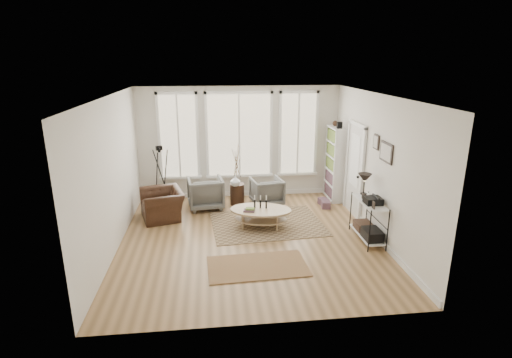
{
  "coord_description": "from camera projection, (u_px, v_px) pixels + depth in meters",
  "views": [
    {
      "loc": [
        -0.7,
        -7.46,
        3.57
      ],
      "look_at": [
        0.2,
        0.6,
        1.1
      ],
      "focal_mm": 28.0,
      "sensor_mm": 36.0,
      "label": 1
    }
  ],
  "objects": [
    {
      "name": "armchair_right",
      "position": [
        267.0,
        191.0,
        10.05
      ],
      "size": [
        0.86,
        0.87,
        0.69
      ],
      "primitive_type": "imported",
      "rotation": [
        0.0,
        0.0,
        3.32
      ],
      "color": "slate",
      "rests_on": "ground"
    },
    {
      "name": "rug_main",
      "position": [
        267.0,
        223.0,
        8.95
      ],
      "size": [
        2.57,
        2.01,
        0.01
      ],
      "primitive_type": "cube",
      "rotation": [
        0.0,
        0.0,
        0.08
      ],
      "color": "brown",
      "rests_on": "ground"
    },
    {
      "name": "bay_window",
      "position": [
        239.0,
        137.0,
        10.32
      ],
      "size": [
        4.14,
        0.12,
        2.24
      ],
      "color": "#D2BC83",
      "rests_on": "ground"
    },
    {
      "name": "rug_runner",
      "position": [
        258.0,
        266.0,
        7.11
      ],
      "size": [
        1.8,
        1.06,
        0.01
      ],
      "primitive_type": "cube",
      "rotation": [
        0.0,
        0.0,
        0.05
      ],
      "color": "brown",
      "rests_on": "ground"
    },
    {
      "name": "low_shelf",
      "position": [
        368.0,
        216.0,
        8.03
      ],
      "size": [
        0.38,
        1.08,
        1.3
      ],
      "color": "white",
      "rests_on": "ground"
    },
    {
      "name": "accent_chair",
      "position": [
        163.0,
        204.0,
        9.2
      ],
      "size": [
        1.22,
        1.13,
        0.66
      ],
      "primitive_type": "imported",
      "rotation": [
        0.0,
        0.0,
        -1.3
      ],
      "color": "#351F15",
      "rests_on": "ground"
    },
    {
      "name": "tripod_camera",
      "position": [
        161.0,
        178.0,
        9.98
      ],
      "size": [
        0.53,
        0.53,
        1.51
      ],
      "color": "black",
      "rests_on": "ground"
    },
    {
      "name": "wall_art",
      "position": [
        384.0,
        150.0,
        7.68
      ],
      "size": [
        0.04,
        0.88,
        0.44
      ],
      "color": "black",
      "rests_on": "ground"
    },
    {
      "name": "room",
      "position": [
        250.0,
        172.0,
        7.82
      ],
      "size": [
        5.5,
        5.54,
        2.9
      ],
      "color": "#A1794B",
      "rests_on": "ground"
    },
    {
      "name": "armchair_left",
      "position": [
        205.0,
        193.0,
        9.81
      ],
      "size": [
        0.93,
        0.95,
        0.77
      ],
      "primitive_type": "imported",
      "rotation": [
        0.0,
        0.0,
        3.28
      ],
      "color": "slate",
      "rests_on": "ground"
    },
    {
      "name": "book_stack_near",
      "position": [
        323.0,
        201.0,
        10.11
      ],
      "size": [
        0.25,
        0.29,
        0.16
      ],
      "primitive_type": "cube",
      "rotation": [
        0.0,
        0.0,
        0.23
      ],
      "color": "brown",
      "rests_on": "ground"
    },
    {
      "name": "door",
      "position": [
        355.0,
        168.0,
        9.25
      ],
      "size": [
        0.09,
        1.06,
        2.22
      ],
      "color": "silver",
      "rests_on": "ground"
    },
    {
      "name": "side_table",
      "position": [
        237.0,
        177.0,
        9.95
      ],
      "size": [
        0.36,
        0.36,
        1.51
      ],
      "color": "#351F15",
      "rests_on": "ground"
    },
    {
      "name": "bookcase",
      "position": [
        335.0,
        163.0,
        10.3
      ],
      "size": [
        0.31,
        0.85,
        2.06
      ],
      "color": "white",
      "rests_on": "ground"
    },
    {
      "name": "coffee_table",
      "position": [
        260.0,
        213.0,
        8.69
      ],
      "size": [
        1.47,
        1.1,
        0.61
      ],
      "color": "tan",
      "rests_on": "ground"
    },
    {
      "name": "vase",
      "position": [
        235.0,
        181.0,
        9.81
      ],
      "size": [
        0.25,
        0.25,
        0.26
      ],
      "primitive_type": "imported",
      "rotation": [
        0.0,
        0.0,
        0.02
      ],
      "color": "silver",
      "rests_on": "side_table"
    },
    {
      "name": "book_stack_far",
      "position": [
        326.0,
        205.0,
        9.88
      ],
      "size": [
        0.24,
        0.29,
        0.17
      ],
      "primitive_type": "cube",
      "rotation": [
        0.0,
        0.0,
        -0.15
      ],
      "color": "brown",
      "rests_on": "ground"
    }
  ]
}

